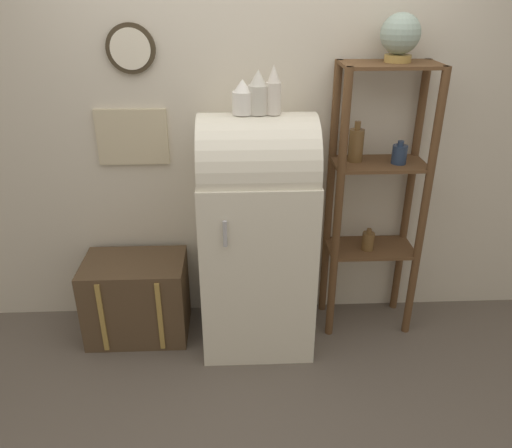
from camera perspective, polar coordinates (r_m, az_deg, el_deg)
ground_plane at (r=3.30m, az=0.29°, el=-14.90°), size 12.00×12.00×0.00m
wall_back at (r=3.18m, az=-0.26°, el=11.23°), size 7.00×0.09×2.70m
refrigerator at (r=3.06m, az=0.11°, el=-0.74°), size 0.68×0.66×1.50m
suitcase_trunk at (r=3.43m, az=-13.43°, el=-8.19°), size 0.65×0.44×0.55m
shelf_unit at (r=3.21m, az=13.54°, el=3.96°), size 0.58×0.33×1.75m
globe at (r=3.04m, az=16.17°, el=19.99°), size 0.22×0.22×0.26m
vase_left at (r=2.79m, az=-1.55°, el=14.20°), size 0.11×0.11×0.19m
vase_center at (r=2.78m, az=0.24°, el=14.69°), size 0.11×0.11×0.24m
vase_right at (r=2.78m, az=2.02°, el=14.91°), size 0.08×0.08×0.26m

